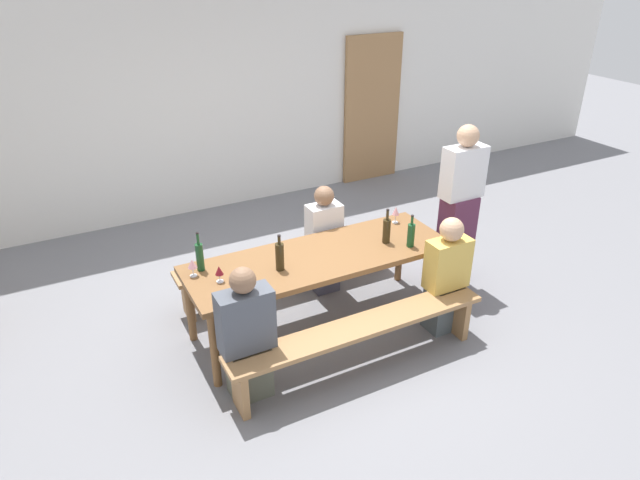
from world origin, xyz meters
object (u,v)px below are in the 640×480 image
Objects in this scene: wine_bottle_0 at (280,256)px; wine_glass_1 at (396,211)px; wine_glass_2 at (192,264)px; seated_guest_near_1 at (446,278)px; wine_glass_0 at (219,271)px; seated_guest_far_0 at (324,242)px; bench_near at (360,334)px; wooden_door at (372,110)px; standing_host at (459,211)px; wine_bottle_1 at (387,230)px; bench_far at (288,259)px; wine_bottle_2 at (411,235)px; seated_guest_near_0 at (247,338)px; wine_bottle_3 at (200,256)px; tasting_table at (320,262)px.

wine_glass_1 is (1.38, 0.31, -0.01)m from wine_bottle_0.
seated_guest_near_1 is (2.07, -0.72, -0.33)m from wine_glass_2.
wine_glass_0 is 0.13× the size of seated_guest_far_0.
bench_near is at bearing -38.64° from wine_glass_2.
wooden_door is 4.51m from bench_near.
standing_host is (2.66, -0.15, -0.03)m from wine_glass_2.
seated_guest_near_1 is (1.91, -0.53, -0.32)m from wine_glass_0.
wine_glass_2 is (-0.17, 0.19, 0.01)m from wine_glass_0.
wine_bottle_1 is at bearing 34.18° from seated_guest_near_1.
seated_guest_near_1 reaches higher than wine_glass_2.
seated_guest_near_1 is (0.33, -0.49, -0.34)m from wine_bottle_1.
bench_far is 2.01× the size of seated_guest_far_0.
standing_host reaches higher than wine_bottle_1.
wooden_door reaches higher than seated_guest_far_0.
seated_guest_near_1 reaches higher than wine_bottle_2.
bench_far is 1.77m from standing_host.
standing_host is (1.57, -0.68, 0.47)m from bench_far.
wine_bottle_2 is (0.80, 0.47, 0.50)m from bench_near.
wine_bottle_1 is 1.07× the size of wine_bottle_2.
bench_far is at bearing 154.51° from wine_glass_1.
wine_bottle_1 is 0.92m from standing_host.
seated_guest_near_0 is 1.02× the size of seated_guest_near_1.
bench_near is 1.41m from bench_far.
wine_glass_0 is (-1.58, 0.05, -0.02)m from wine_bottle_1.
wine_glass_1 reaches higher than wine_glass_2.
wooden_door is 0.92× the size of bench_far.
bench_far is 2.00× the size of seated_guest_near_0.
wine_bottle_0 is at bearing -132.67° from wooden_door.
wooden_door is 1.23× the size of standing_host.
bench_far is 7.08× the size of wine_bottle_0.
wine_glass_2 is (-1.74, 0.23, -0.01)m from wine_bottle_1.
seated_guest_near_0 is at bearing -48.47° from seated_guest_far_0.
standing_host is at bearing -19.99° from wine_glass_1.
wine_bottle_3 reaches higher than wine_glass_2.
wine_glass_2 is at bearing 131.28° from wine_glass_0.
wine_bottle_0 reaches higher than tasting_table.
seated_guest_far_0 is (-0.47, 0.78, -0.32)m from wine_bottle_2.
seated_guest_far_0 is at bearing 58.88° from tasting_table.
tasting_table is at bearing -13.30° from wine_bottle_3.
wine_glass_1 is at bearing 14.20° from tasting_table.
wine_bottle_0 is (-0.41, 0.64, 0.51)m from bench_near.
bench_far is at bearing 26.04° from wine_glass_2.
tasting_table is 1.05m from wine_bottle_3.
wine_bottle_1 is 0.29× the size of seated_guest_near_0.
standing_host is at bearing -76.92° from seated_guest_near_0.
seated_guest_near_1 is at bearing -55.82° from wine_bottle_1.
seated_guest_near_1 reaches higher than tasting_table.
wine_bottle_0 is 1.41m from wine_glass_1.
wine_bottle_2 is 1.87m from wine_bottle_3.
seated_guest_near_0 is (0.18, -0.72, -0.32)m from wine_glass_2.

